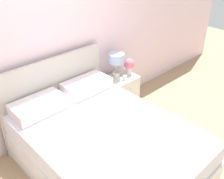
# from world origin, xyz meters

# --- Properties ---
(ground_plane) EXTENTS (12.00, 12.00, 0.00)m
(ground_plane) POSITION_xyz_m (0.00, 0.00, 0.00)
(ground_plane) COLOR tan
(wall_back) EXTENTS (8.00, 0.06, 2.60)m
(wall_back) POSITION_xyz_m (0.00, 0.07, 1.30)
(wall_back) COLOR silver
(wall_back) RESTS_ON ground_plane
(bed) EXTENTS (1.48, 2.03, 1.09)m
(bed) POSITION_xyz_m (0.00, -0.95, 0.32)
(bed) COLOR white
(bed) RESTS_ON ground_plane
(nightstand) EXTENTS (0.45, 0.41, 0.54)m
(nightstand) POSITION_xyz_m (1.03, -0.21, 0.27)
(nightstand) COLOR silver
(nightstand) RESTS_ON ground_plane
(table_lamp) EXTENTS (0.23, 0.23, 0.38)m
(table_lamp) POSITION_xyz_m (0.97, -0.17, 0.81)
(table_lamp) COLOR beige
(table_lamp) RESTS_ON nightstand
(flower_vase) EXTENTS (0.16, 0.16, 0.25)m
(flower_vase) POSITION_xyz_m (1.19, -0.22, 0.69)
(flower_vase) COLOR silver
(flower_vase) RESTS_ON nightstand
(teacup) EXTENTS (0.10, 0.10, 0.07)m
(teacup) POSITION_xyz_m (1.00, -0.32, 0.57)
(teacup) COLOR white
(teacup) RESTS_ON nightstand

